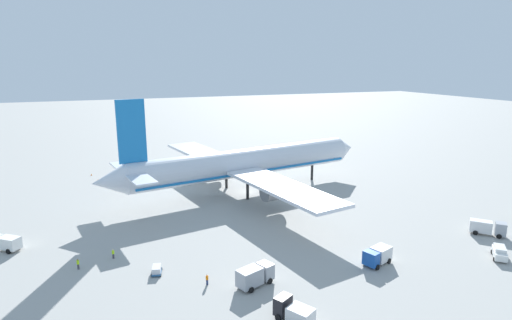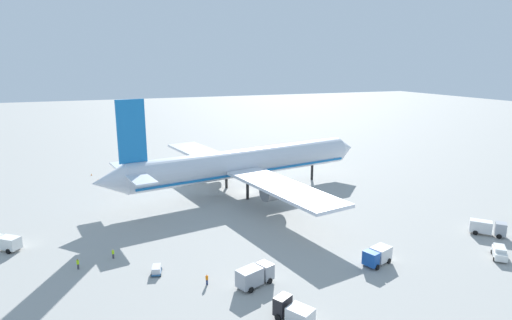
{
  "view_description": "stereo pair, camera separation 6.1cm",
  "coord_description": "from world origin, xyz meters",
  "px_view_note": "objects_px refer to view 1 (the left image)",
  "views": [
    {
      "loc": [
        -35.3,
        -96.07,
        32.01
      ],
      "look_at": [
        3.95,
        3.73,
        7.09
      ],
      "focal_mm": 29.44,
      "sensor_mm": 36.0,
      "label": 1
    },
    {
      "loc": [
        -35.24,
        -96.1,
        32.01
      ],
      "look_at": [
        3.95,
        3.73,
        7.09
      ],
      "focal_mm": 29.44,
      "sensor_mm": 36.0,
      "label": 2
    }
  ],
  "objects_px": {
    "service_van": "(500,252)",
    "service_truck_0": "(487,227)",
    "service_truck_3": "(5,242)",
    "ground_worker_2": "(113,254)",
    "ground_worker_1": "(207,279)",
    "traffic_cone_1": "(311,149)",
    "service_truck_2": "(378,255)",
    "baggage_cart_1": "(157,269)",
    "ground_worker_0": "(78,264)",
    "service_truck_1": "(255,275)",
    "baggage_cart_0": "(336,144)",
    "service_truck_5": "(293,311)",
    "traffic_cone_0": "(98,180)",
    "airliner": "(243,164)",
    "traffic_cone_2": "(91,175)"
  },
  "relations": [
    {
      "from": "ground_worker_0",
      "to": "service_van",
      "type": "bearing_deg",
      "value": -18.18
    },
    {
      "from": "baggage_cart_1",
      "to": "traffic_cone_2",
      "type": "xyz_separation_m",
      "value": [
        -8.93,
        66.04,
        -0.39
      ]
    },
    {
      "from": "service_truck_0",
      "to": "ground_worker_0",
      "type": "relative_size",
      "value": 3.36
    },
    {
      "from": "service_truck_3",
      "to": "ground_worker_0",
      "type": "bearing_deg",
      "value": -45.62
    },
    {
      "from": "service_truck_5",
      "to": "traffic_cone_2",
      "type": "bearing_deg",
      "value": 105.28
    },
    {
      "from": "service_truck_2",
      "to": "traffic_cone_1",
      "type": "bearing_deg",
      "value": 68.06
    },
    {
      "from": "service_truck_5",
      "to": "baggage_cart_0",
      "type": "xyz_separation_m",
      "value": [
        66.73,
        96.92,
        -0.72
      ]
    },
    {
      "from": "service_van",
      "to": "service_truck_0",
      "type": "bearing_deg",
      "value": 50.73
    },
    {
      "from": "service_truck_0",
      "to": "service_van",
      "type": "xyz_separation_m",
      "value": [
        -6.43,
        -7.87,
        -0.51
      ]
    },
    {
      "from": "ground_worker_1",
      "to": "traffic_cone_1",
      "type": "relative_size",
      "value": 3.01
    },
    {
      "from": "service_truck_0",
      "to": "baggage_cart_0",
      "type": "height_order",
      "value": "service_truck_0"
    },
    {
      "from": "service_van",
      "to": "traffic_cone_1",
      "type": "relative_size",
      "value": 8.52
    },
    {
      "from": "ground_worker_1",
      "to": "service_van",
      "type": "bearing_deg",
      "value": -11.17
    },
    {
      "from": "service_truck_0",
      "to": "service_van",
      "type": "bearing_deg",
      "value": -129.27
    },
    {
      "from": "service_truck_2",
      "to": "service_van",
      "type": "relative_size",
      "value": 1.2
    },
    {
      "from": "baggage_cart_0",
      "to": "traffic_cone_0",
      "type": "xyz_separation_m",
      "value": [
        -88.26,
        -18.8,
        -0.42
      ]
    },
    {
      "from": "ground_worker_0",
      "to": "ground_worker_2",
      "type": "xyz_separation_m",
      "value": [
        5.4,
        1.94,
        -0.07
      ]
    },
    {
      "from": "traffic_cone_1",
      "to": "service_truck_5",
      "type": "bearing_deg",
      "value": -119.85
    },
    {
      "from": "service_truck_3",
      "to": "service_van",
      "type": "height_order",
      "value": "service_truck_3"
    },
    {
      "from": "service_truck_1",
      "to": "service_van",
      "type": "bearing_deg",
      "value": -9.13
    },
    {
      "from": "ground_worker_0",
      "to": "ground_worker_1",
      "type": "relative_size",
      "value": 1.07
    },
    {
      "from": "service_truck_5",
      "to": "service_truck_2",
      "type": "bearing_deg",
      "value": 24.37
    },
    {
      "from": "baggage_cart_1",
      "to": "service_truck_3",
      "type": "bearing_deg",
      "value": 142.1
    },
    {
      "from": "ground_worker_2",
      "to": "traffic_cone_1",
      "type": "relative_size",
      "value": 2.99
    },
    {
      "from": "service_truck_5",
      "to": "traffic_cone_0",
      "type": "xyz_separation_m",
      "value": [
        -21.53,
        78.12,
        -1.14
      ]
    },
    {
      "from": "ground_worker_0",
      "to": "traffic_cone_0",
      "type": "bearing_deg",
      "value": 85.57
    },
    {
      "from": "service_truck_1",
      "to": "service_truck_3",
      "type": "xyz_separation_m",
      "value": [
        -36.25,
        27.16,
        -0.22
      ]
    },
    {
      "from": "service_truck_2",
      "to": "ground_worker_2",
      "type": "bearing_deg",
      "value": 155.88
    },
    {
      "from": "service_truck_1",
      "to": "baggage_cart_0",
      "type": "relative_size",
      "value": 1.77
    },
    {
      "from": "service_truck_3",
      "to": "ground_worker_2",
      "type": "relative_size",
      "value": 3.54
    },
    {
      "from": "traffic_cone_0",
      "to": "traffic_cone_1",
      "type": "distance_m",
      "value": 77.04
    },
    {
      "from": "service_truck_0",
      "to": "traffic_cone_1",
      "type": "xyz_separation_m",
      "value": [
        7.31,
        82.78,
        -1.27
      ]
    },
    {
      "from": "ground_worker_0",
      "to": "service_truck_5",
      "type": "bearing_deg",
      "value": -44.07
    },
    {
      "from": "service_truck_0",
      "to": "ground_worker_2",
      "type": "distance_m",
      "value": 68.64
    },
    {
      "from": "ground_worker_1",
      "to": "service_truck_5",
      "type": "bearing_deg",
      "value": -58.36
    },
    {
      "from": "service_truck_1",
      "to": "service_truck_2",
      "type": "distance_m",
      "value": 21.05
    },
    {
      "from": "service_truck_5",
      "to": "traffic_cone_1",
      "type": "xyz_separation_m",
      "value": [
        53.88,
        93.88,
        -1.14
      ]
    },
    {
      "from": "baggage_cart_1",
      "to": "service_truck_0",
      "type": "bearing_deg",
      "value": -7.29
    },
    {
      "from": "service_truck_1",
      "to": "traffic_cone_1",
      "type": "distance_m",
      "value": 100.53
    },
    {
      "from": "airliner",
      "to": "service_truck_5",
      "type": "height_order",
      "value": "airliner"
    },
    {
      "from": "service_truck_2",
      "to": "baggage_cart_1",
      "type": "relative_size",
      "value": 1.67
    },
    {
      "from": "airliner",
      "to": "traffic_cone_0",
      "type": "distance_m",
      "value": 42.47
    },
    {
      "from": "service_truck_3",
      "to": "service_van",
      "type": "distance_m",
      "value": 84.8
    },
    {
      "from": "ground_worker_1",
      "to": "baggage_cart_1",
      "type": "bearing_deg",
      "value": 136.19
    },
    {
      "from": "service_truck_3",
      "to": "ground_worker_1",
      "type": "distance_m",
      "value": 38.48
    },
    {
      "from": "traffic_cone_0",
      "to": "traffic_cone_1",
      "type": "bearing_deg",
      "value": 11.8
    },
    {
      "from": "service_truck_1",
      "to": "service_truck_3",
      "type": "height_order",
      "value": "service_truck_1"
    },
    {
      "from": "ground_worker_1",
      "to": "ground_worker_2",
      "type": "bearing_deg",
      "value": 131.43
    },
    {
      "from": "service_truck_3",
      "to": "ground_worker_2",
      "type": "bearing_deg",
      "value": -30.62
    },
    {
      "from": "service_truck_5",
      "to": "service_van",
      "type": "height_order",
      "value": "service_truck_5"
    }
  ]
}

